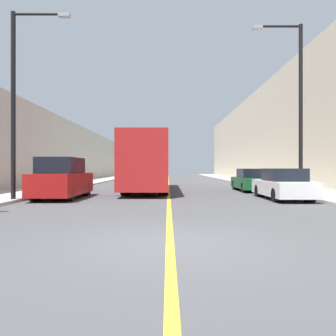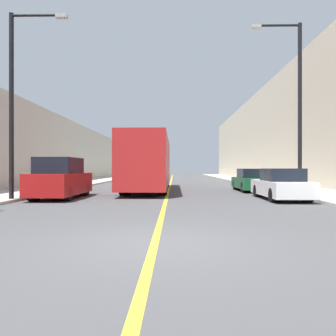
{
  "view_description": "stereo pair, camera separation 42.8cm",
  "coord_description": "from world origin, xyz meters",
  "px_view_note": "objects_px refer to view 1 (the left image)",
  "views": [
    {
      "loc": [
        -0.04,
        -6.39,
        1.47
      ],
      "look_at": [
        -0.05,
        15.79,
        1.48
      ],
      "focal_mm": 35.0,
      "sensor_mm": 36.0,
      "label": 1
    },
    {
      "loc": [
        0.39,
        -6.39,
        1.47
      ],
      "look_at": [
        -0.05,
        15.79,
        1.48
      ],
      "focal_mm": 35.0,
      "sensor_mm": 36.0,
      "label": 2
    }
  ],
  "objects_px": {
    "bus": "(149,163)",
    "street_lamp_left": "(18,93)",
    "parked_suv_left": "(62,180)",
    "car_right_mid": "(252,181)",
    "car_right_near": "(283,185)",
    "street_lamp_right": "(297,99)"
  },
  "relations": [
    {
      "from": "bus",
      "to": "street_lamp_right",
      "type": "distance_m",
      "value": 9.63
    },
    {
      "from": "parked_suv_left",
      "to": "car_right_mid",
      "type": "distance_m",
      "value": 11.66
    },
    {
      "from": "bus",
      "to": "car_right_mid",
      "type": "distance_m",
      "value": 6.74
    },
    {
      "from": "bus",
      "to": "street_lamp_right",
      "type": "relative_size",
      "value": 1.35
    },
    {
      "from": "parked_suv_left",
      "to": "car_right_near",
      "type": "relative_size",
      "value": 1.06
    },
    {
      "from": "parked_suv_left",
      "to": "car_right_mid",
      "type": "xyz_separation_m",
      "value": [
        10.49,
        5.09,
        -0.26
      ]
    },
    {
      "from": "street_lamp_right",
      "to": "parked_suv_left",
      "type": "bearing_deg",
      "value": -175.22
    },
    {
      "from": "car_right_mid",
      "to": "street_lamp_left",
      "type": "xyz_separation_m",
      "value": [
        -11.91,
        -6.66,
        4.09
      ]
    },
    {
      "from": "car_right_near",
      "to": "street_lamp_right",
      "type": "xyz_separation_m",
      "value": [
        1.22,
        1.41,
        4.37
      ]
    },
    {
      "from": "parked_suv_left",
      "to": "street_lamp_left",
      "type": "height_order",
      "value": "street_lamp_left"
    },
    {
      "from": "car_right_mid",
      "to": "car_right_near",
      "type": "bearing_deg",
      "value": -89.7
    },
    {
      "from": "street_lamp_left",
      "to": "street_lamp_right",
      "type": "xyz_separation_m",
      "value": [
        13.16,
        2.55,
        0.29
      ]
    },
    {
      "from": "bus",
      "to": "street_lamp_right",
      "type": "xyz_separation_m",
      "value": [
        7.88,
        -4.49,
        3.22
      ]
    },
    {
      "from": "car_right_near",
      "to": "street_lamp_right",
      "type": "distance_m",
      "value": 4.76
    },
    {
      "from": "parked_suv_left",
      "to": "street_lamp_left",
      "type": "relative_size",
      "value": 0.57
    },
    {
      "from": "car_right_near",
      "to": "car_right_mid",
      "type": "xyz_separation_m",
      "value": [
        -0.03,
        5.52,
        -0.01
      ]
    },
    {
      "from": "car_right_near",
      "to": "street_lamp_left",
      "type": "bearing_deg",
      "value": -174.53
    },
    {
      "from": "bus",
      "to": "parked_suv_left",
      "type": "distance_m",
      "value": 6.76
    },
    {
      "from": "street_lamp_left",
      "to": "street_lamp_right",
      "type": "relative_size",
      "value": 0.93
    },
    {
      "from": "bus",
      "to": "street_lamp_left",
      "type": "relative_size",
      "value": 1.45
    },
    {
      "from": "parked_suv_left",
      "to": "street_lamp_right",
      "type": "xyz_separation_m",
      "value": [
        11.74,
        0.98,
        4.12
      ]
    },
    {
      "from": "parked_suv_left",
      "to": "car_right_mid",
      "type": "bearing_deg",
      "value": 25.87
    }
  ]
}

